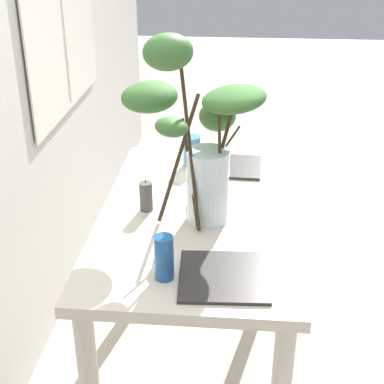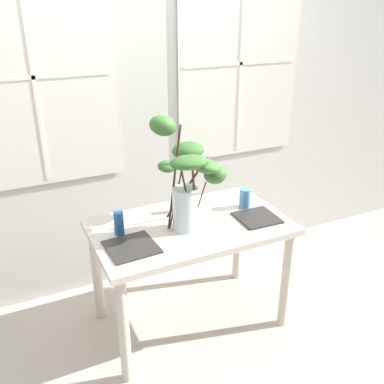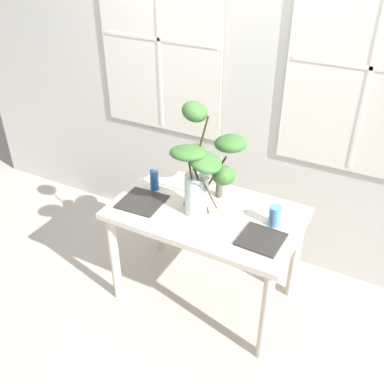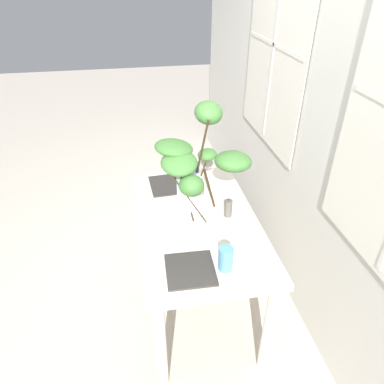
{
  "view_description": "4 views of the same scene",
  "coord_description": "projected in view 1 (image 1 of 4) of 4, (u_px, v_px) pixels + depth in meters",
  "views": [
    {
      "loc": [
        -1.91,
        -0.15,
        1.8
      ],
      "look_at": [
        -0.13,
        0.01,
        0.91
      ],
      "focal_mm": 53.94,
      "sensor_mm": 36.0,
      "label": 1
    },
    {
      "loc": [
        -1.01,
        -2.16,
        2.05
      ],
      "look_at": [
        -0.0,
        -0.04,
        1.0
      ],
      "focal_mm": 40.13,
      "sensor_mm": 36.0,
      "label": 2
    },
    {
      "loc": [
        1.02,
        -2.11,
        2.4
      ],
      "look_at": [
        -0.09,
        -0.03,
        0.89
      ],
      "focal_mm": 41.08,
      "sensor_mm": 36.0,
      "label": 3
    },
    {
      "loc": [
        1.7,
        -0.34,
        2.09
      ],
      "look_at": [
        -0.05,
        -0.02,
        0.93
      ],
      "focal_mm": 32.99,
      "sensor_mm": 36.0,
      "label": 4
    }
  ],
  "objects": [
    {
      "name": "drinking_glass_blue_right",
      "position": [
        192.0,
        151.0,
        2.54
      ],
      "size": [
        0.08,
        0.08,
        0.13
      ],
      "primitive_type": "cylinder",
      "color": "#4C84BC",
      "rests_on": "dining_table"
    },
    {
      "name": "drinking_glass_blue_left",
      "position": [
        164.0,
        258.0,
        1.76
      ],
      "size": [
        0.06,
        0.06,
        0.15
      ],
      "primitive_type": "cylinder",
      "color": "#235693",
      "rests_on": "dining_table"
    },
    {
      "name": "pillar_candle",
      "position": [
        146.0,
        196.0,
        2.17
      ],
      "size": [
        0.05,
        0.05,
        0.13
      ],
      "color": "#514C47",
      "rests_on": "dining_table"
    },
    {
      "name": "napkin_folded",
      "position": [
        187.0,
        177.0,
        2.45
      ],
      "size": [
        0.18,
        0.16,
        0.0
      ],
      "primitive_type": "cube",
      "rotation": [
        0.0,
        0.0,
        -0.56
      ],
      "color": "silver",
      "rests_on": "dining_table"
    },
    {
      "name": "plate_square_right",
      "position": [
        232.0,
        166.0,
        2.54
      ],
      "size": [
        0.26,
        0.26,
        0.01
      ],
      "primitive_type": "cube",
      "rotation": [
        0.0,
        0.0,
        -0.04
      ],
      "color": "#2D2B28",
      "rests_on": "dining_table"
    },
    {
      "name": "vase_with_branches",
      "position": [
        200.0,
        127.0,
        2.01
      ],
      "size": [
        0.47,
        0.57,
        0.71
      ],
      "color": "silver",
      "rests_on": "dining_table"
    },
    {
      "name": "ground",
      "position": [
        197.0,
        365.0,
        2.52
      ],
      "size": [
        14.0,
        14.0,
        0.0
      ],
      "primitive_type": "plane",
      "color": "#B7AD9E"
    },
    {
      "name": "dining_table",
      "position": [
        198.0,
        238.0,
        2.23
      ],
      "size": [
        1.23,
        0.73,
        0.76
      ],
      "color": "beige",
      "rests_on": "ground"
    },
    {
      "name": "plate_square_left",
      "position": [
        224.0,
        276.0,
        1.79
      ],
      "size": [
        0.29,
        0.29,
        0.01
      ],
      "primitive_type": "cube",
      "rotation": [
        0.0,
        0.0,
        0.05
      ],
      "color": "#2D2B28",
      "rests_on": "dining_table"
    }
  ]
}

